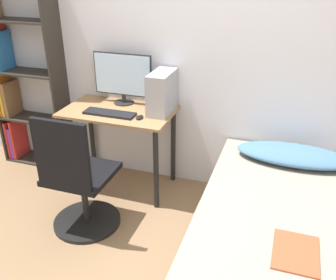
# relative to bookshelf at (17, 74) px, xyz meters

# --- Properties ---
(ground_plane) EXTENTS (14.00, 14.00, 0.00)m
(ground_plane) POSITION_rel_bookshelf_xyz_m (1.67, -1.20, -0.92)
(ground_plane) COLOR #846647
(wall_back) EXTENTS (8.00, 0.05, 2.50)m
(wall_back) POSITION_rel_bookshelf_xyz_m (1.67, 0.15, 0.33)
(wall_back) COLOR silver
(wall_back) RESTS_ON ground_plane
(desk) EXTENTS (0.94, 0.56, 0.75)m
(desk) POSITION_rel_bookshelf_xyz_m (1.13, -0.15, -0.31)
(desk) COLOR #997047
(desk) RESTS_ON ground_plane
(bookshelf) EXTENTS (0.70, 0.26, 1.90)m
(bookshelf) POSITION_rel_bookshelf_xyz_m (0.00, 0.00, 0.00)
(bookshelf) COLOR #2D2823
(bookshelf) RESTS_ON ground_plane
(office_chair) EXTENTS (0.53, 0.53, 0.98)m
(office_chair) POSITION_rel_bookshelf_xyz_m (1.10, -0.82, -0.54)
(office_chair) COLOR black
(office_chair) RESTS_ON ground_plane
(bed) EXTENTS (1.14, 2.03, 0.50)m
(bed) POSITION_rel_bookshelf_xyz_m (2.59, -0.89, -0.67)
(bed) COLOR #4C3D2D
(bed) RESTS_ON ground_plane
(pillow) EXTENTS (0.87, 0.36, 0.11)m
(pillow) POSITION_rel_bookshelf_xyz_m (2.59, -0.13, -0.37)
(pillow) COLOR teal
(pillow) RESTS_ON bed
(magazine) EXTENTS (0.24, 0.32, 0.01)m
(magazine) POSITION_rel_bookshelf_xyz_m (2.64, -1.17, -0.41)
(magazine) COLOR #B24C2D
(magazine) RESTS_ON bed
(monitor) EXTENTS (0.54, 0.18, 0.45)m
(monitor) POSITION_rel_bookshelf_xyz_m (1.10, 0.03, 0.07)
(monitor) COLOR black
(monitor) RESTS_ON desk
(keyboard) EXTENTS (0.44, 0.13, 0.02)m
(keyboard) POSITION_rel_bookshelf_xyz_m (1.10, -0.26, -0.16)
(keyboard) COLOR black
(keyboard) RESTS_ON desk
(pc_tower) EXTENTS (0.17, 0.35, 0.34)m
(pc_tower) POSITION_rel_bookshelf_xyz_m (1.50, -0.07, -0.00)
(pc_tower) COLOR #99999E
(pc_tower) RESTS_ON desk
(mouse) EXTENTS (0.06, 0.09, 0.02)m
(mouse) POSITION_rel_bookshelf_xyz_m (1.37, -0.26, -0.16)
(mouse) COLOR black
(mouse) RESTS_ON desk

